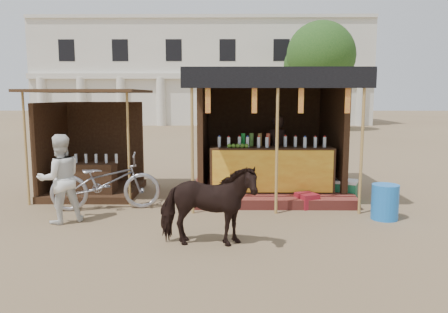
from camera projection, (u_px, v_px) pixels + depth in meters
name	position (u px, v px, depth m)	size (l,w,h in m)	color
ground	(223.00, 239.00, 6.88)	(120.00, 120.00, 0.00)	#846B4C
main_stall	(269.00, 149.00, 10.06)	(3.60, 3.61, 2.78)	#983A31
secondary_stall	(87.00, 157.00, 10.00)	(2.40, 2.40, 2.38)	#3C2715
cow	(207.00, 206.00, 6.50)	(0.67, 1.48, 1.25)	black
motorbike	(106.00, 182.00, 8.64)	(0.74, 2.12, 1.11)	#9C9BA3
bystander	(60.00, 179.00, 7.71)	(0.77, 0.60, 1.58)	white
blue_barrel	(385.00, 202.00, 7.98)	(0.48, 0.48, 0.65)	blue
red_crate	(307.00, 200.00, 8.83)	(0.36, 0.41, 0.29)	maroon
cooler	(342.00, 190.00, 9.40)	(0.76, 0.65, 0.46)	#186D41
background_building	(203.00, 75.00, 36.01)	(26.00, 7.45, 8.18)	silver
tree	(317.00, 58.00, 28.11)	(4.50, 4.40, 7.00)	#382314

